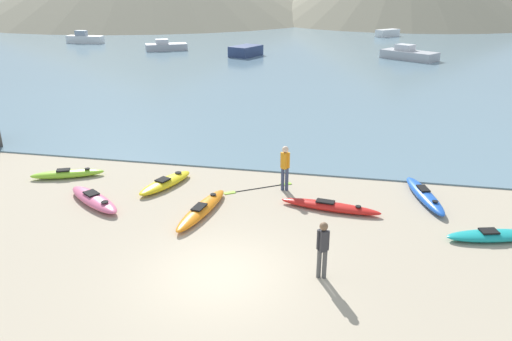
{
  "coord_description": "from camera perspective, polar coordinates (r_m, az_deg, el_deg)",
  "views": [
    {
      "loc": [
        3.36,
        -11.27,
        7.58
      ],
      "look_at": [
        -0.33,
        6.71,
        0.5
      ],
      "focal_mm": 35.0,
      "sensor_mm": 36.0,
      "label": 1
    }
  ],
  "objects": [
    {
      "name": "person_near_foreground",
      "position": [
        13.46,
        7.63,
        -8.6
      ],
      "size": [
        0.34,
        0.29,
        1.66
      ],
      "color": "#4C4C4C",
      "rests_on": "ground_plane"
    },
    {
      "name": "kayak_on_sand_4",
      "position": [
        18.84,
        -18.04,
        -3.15
      ],
      "size": [
        2.95,
        2.38,
        0.4
      ],
      "color": "#E5668C",
      "rests_on": "ground_plane"
    },
    {
      "name": "kayak_on_sand_0",
      "position": [
        19.72,
        -10.3,
        -1.38
      ],
      "size": [
        1.66,
        2.9,
        0.36
      ],
      "color": "yellow",
      "rests_on": "ground_plane"
    },
    {
      "name": "kayak_on_sand_1",
      "position": [
        21.69,
        -20.74,
        -0.35
      ],
      "size": [
        2.87,
        1.69,
        0.36
      ],
      "color": "#8CCC2D",
      "rests_on": "ground_plane"
    },
    {
      "name": "person_near_waterline",
      "position": [
        18.79,
        3.34,
        0.59
      ],
      "size": [
        0.36,
        0.31,
        1.77
      ],
      "color": "#384260",
      "rests_on": "ground_plane"
    },
    {
      "name": "moored_boat_0",
      "position": [
        53.07,
        -1.17,
        13.51
      ],
      "size": [
        3.26,
        3.96,
        1.04
      ],
      "color": "navy",
      "rests_on": "bay_water"
    },
    {
      "name": "kayak_on_sand_5",
      "position": [
        19.25,
        18.68,
        -2.69
      ],
      "size": [
        1.46,
        3.47,
        0.4
      ],
      "color": "blue",
      "rests_on": "ground_plane"
    },
    {
      "name": "moored_boat_1",
      "position": [
        52.97,
        17.05,
        12.58
      ],
      "size": [
        5.7,
        4.88,
        1.41
      ],
      "color": "#B2B2B7",
      "rests_on": "bay_water"
    },
    {
      "name": "bay_water",
      "position": [
        54.8,
        8.18,
        12.97
      ],
      "size": [
        160.0,
        70.0,
        0.06
      ],
      "primitive_type": "cube",
      "color": "slate",
      "rests_on": "ground_plane"
    },
    {
      "name": "kayak_on_sand_2",
      "position": [
        17.21,
        25.42,
        -6.72
      ],
      "size": [
        3.0,
        1.45,
        0.33
      ],
      "color": "teal",
      "rests_on": "ground_plane"
    },
    {
      "name": "moored_boat_2",
      "position": [
        58.37,
        -10.27,
        13.79
      ],
      "size": [
        4.86,
        3.69,
        1.22
      ],
      "color": "#B2B2B7",
      "rests_on": "bay_water"
    },
    {
      "name": "moored_boat_3",
      "position": [
        67.58,
        -18.99,
        14.06
      ],
      "size": [
        4.62,
        1.29,
        1.51
      ],
      "color": "white",
      "rests_on": "bay_water"
    },
    {
      "name": "ground_plane",
      "position": [
        13.99,
        -4.29,
        -11.79
      ],
      "size": [
        400.0,
        400.0,
        0.0
      ],
      "primitive_type": "plane",
      "color": "tan"
    },
    {
      "name": "loose_paddle",
      "position": [
        19.25,
        0.27,
        -2.05
      ],
      "size": [
        2.43,
        1.67,
        0.03
      ],
      "color": "black",
      "rests_on": "ground_plane"
    },
    {
      "name": "kayak_on_sand_6",
      "position": [
        17.3,
        -6.24,
        -4.45
      ],
      "size": [
        1.13,
        3.58,
        0.36
      ],
      "color": "orange",
      "rests_on": "ground_plane"
    },
    {
      "name": "kayak_on_sand_3",
      "position": [
        17.65,
        8.46,
        -4.07
      ],
      "size": [
        3.58,
        1.06,
        0.33
      ],
      "color": "red",
      "rests_on": "ground_plane"
    },
    {
      "name": "moored_boat_4",
      "position": [
        73.85,
        14.8,
        14.96
      ],
      "size": [
        3.43,
        3.49,
        0.96
      ],
      "color": "white",
      "rests_on": "bay_water"
    }
  ]
}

